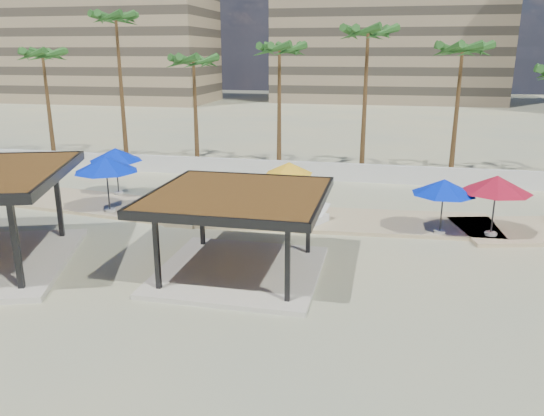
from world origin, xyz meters
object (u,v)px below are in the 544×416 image
(umbrella_a, at_px, (116,155))
(lounger_a, at_px, (182,200))
(umbrella_c, at_px, (497,184))
(lounger_b, at_px, (311,220))
(pavilion_central, at_px, (239,225))

(umbrella_a, xyz_separation_m, lounger_a, (4.38, -1.08, -2.15))
(lounger_a, bearing_deg, umbrella_c, -113.04)
(lounger_a, xyz_separation_m, lounger_b, (7.53, -2.27, 0.01))
(umbrella_a, bearing_deg, umbrella_c, -8.98)
(lounger_a, distance_m, lounger_b, 7.86)
(lounger_b, bearing_deg, pavilion_central, -169.69)
(pavilion_central, xyz_separation_m, lounger_b, (1.92, 6.04, -1.55))
(umbrella_a, distance_m, lounger_a, 5.00)
(umbrella_c, distance_m, lounger_b, 8.55)
(umbrella_a, height_order, lounger_a, umbrella_a)
(umbrella_a, distance_m, lounger_b, 12.55)
(lounger_a, relative_size, lounger_b, 0.95)
(umbrella_a, bearing_deg, pavilion_central, -43.25)
(umbrella_c, height_order, lounger_a, umbrella_c)
(umbrella_c, xyz_separation_m, lounger_a, (-15.79, 2.10, -2.20))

